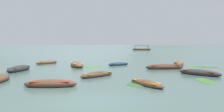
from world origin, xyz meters
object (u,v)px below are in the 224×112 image
object	(u,v)px
rowboat_9	(51,84)
rowboat_7	(199,73)
rowboat_6	(164,67)
rowboat_8	(19,69)
rowboat_3	(97,75)
rowboat_2	(119,64)
rowboat_10	(146,83)
rowboat_1	(77,64)
rowboat_0	(47,62)
rowboat_4	(179,63)
ferry_0	(142,49)

from	to	relation	value
rowboat_9	rowboat_7	bearing A→B (deg)	25.66
rowboat_6	rowboat_8	size ratio (longest dim) A/B	1.15
rowboat_3	rowboat_6	bearing A→B (deg)	39.44
rowboat_2	rowboat_10	bearing A→B (deg)	-81.13
rowboat_1	rowboat_9	bearing A→B (deg)	-85.47
rowboat_9	rowboat_6	bearing A→B (deg)	46.69
rowboat_0	rowboat_4	world-z (taller)	rowboat_4
rowboat_0	rowboat_6	size ratio (longest dim) A/B	0.78
rowboat_3	ferry_0	world-z (taller)	ferry_0
rowboat_2	rowboat_4	xyz separation A→B (m)	(8.08, 0.77, 0.08)
rowboat_0	rowboat_8	xyz separation A→B (m)	(0.05, -8.05, 0.04)
rowboat_7	rowboat_3	bearing A→B (deg)	-172.14
rowboat_4	rowboat_8	distance (m)	19.66
rowboat_6	rowboat_0	bearing A→B (deg)	160.25
rowboat_8	rowboat_0	bearing A→B (deg)	90.38
rowboat_10	rowboat_6	bearing A→B (deg)	71.34
rowboat_1	rowboat_6	size ratio (longest dim) A/B	1.07
rowboat_4	rowboat_6	bearing A→B (deg)	-121.92
rowboat_8	rowboat_9	bearing A→B (deg)	-51.52
rowboat_2	rowboat_8	xyz separation A→B (m)	(-10.27, -6.28, 0.07)
rowboat_3	rowboat_7	world-z (taller)	rowboat_7
rowboat_6	rowboat_1	bearing A→B (deg)	168.73
rowboat_7	rowboat_10	bearing A→B (deg)	-137.39
rowboat_4	rowboat_7	size ratio (longest dim) A/B	1.28
rowboat_0	ferry_0	bearing A→B (deg)	73.41
rowboat_1	rowboat_10	distance (m)	13.56
rowboat_1	rowboat_8	world-z (taller)	rowboat_1
rowboat_10	rowboat_2	bearing A→B (deg)	98.87
rowboat_0	rowboat_7	bearing A→B (deg)	-29.45
rowboat_4	rowboat_7	xyz separation A→B (m)	(-0.66, -9.02, -0.03)
rowboat_2	rowboat_6	bearing A→B (deg)	-36.08
rowboat_9	rowboat_10	world-z (taller)	rowboat_9
rowboat_4	rowboat_10	size ratio (longest dim) A/B	1.47
rowboat_3	ferry_0	xyz separation A→B (m)	(11.81, 79.86, 0.29)
rowboat_1	rowboat_6	distance (m)	10.64
rowboat_0	rowboat_3	bearing A→B (deg)	-52.61
rowboat_7	rowboat_10	size ratio (longest dim) A/B	1.15
rowboat_4	rowboat_10	bearing A→B (deg)	-113.33
rowboat_1	ferry_0	distance (m)	73.69
rowboat_2	rowboat_10	size ratio (longest dim) A/B	1.01
rowboat_1	ferry_0	xyz separation A→B (m)	(15.31, 72.08, 0.21)
rowboat_3	rowboat_7	bearing A→B (deg)	7.86
rowboat_1	rowboat_3	size ratio (longest dim) A/B	1.40
rowboat_1	rowboat_3	bearing A→B (deg)	-65.74
rowboat_1	ferry_0	bearing A→B (deg)	78.01
rowboat_0	ferry_0	xyz separation A→B (m)	(20.43, 68.58, 0.27)
rowboat_10	rowboat_4	bearing A→B (deg)	66.67
rowboat_8	ferry_0	xyz separation A→B (m)	(20.37, 76.63, 0.23)
rowboat_4	ferry_0	xyz separation A→B (m)	(2.02, 69.58, 0.22)
rowboat_9	rowboat_3	bearing A→B (deg)	59.65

